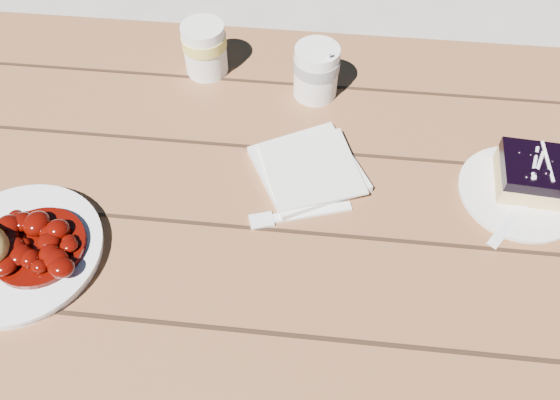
# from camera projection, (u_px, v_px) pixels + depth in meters

# --- Properties ---
(ground) EXTENTS (60.00, 60.00, 0.00)m
(ground) POSITION_uv_depth(u_px,v_px,m) (279.00, 362.00, 1.45)
(ground) COLOR #AFAA9E
(ground) RESTS_ON ground
(picnic_table) EXTENTS (2.00, 1.55, 0.75)m
(picnic_table) POSITION_uv_depth(u_px,v_px,m) (278.00, 243.00, 0.98)
(picnic_table) COLOR brown
(picnic_table) RESTS_ON ground
(main_plate) EXTENTS (0.23, 0.23, 0.02)m
(main_plate) POSITION_uv_depth(u_px,v_px,m) (20.00, 253.00, 0.77)
(main_plate) COLOR white
(main_plate) RESTS_ON picnic_table
(goulash_stew) EXTENTS (0.13, 0.13, 0.04)m
(goulash_stew) POSITION_uv_depth(u_px,v_px,m) (35.00, 241.00, 0.75)
(goulash_stew) COLOR #510702
(goulash_stew) RESTS_ON main_plate
(dessert_plate) EXTENTS (0.18, 0.18, 0.01)m
(dessert_plate) POSITION_uv_depth(u_px,v_px,m) (519.00, 193.00, 0.83)
(dessert_plate) COLOR white
(dessert_plate) RESTS_ON picnic_table
(blueberry_cake) EXTENTS (0.10, 0.10, 0.05)m
(blueberry_cake) POSITION_uv_depth(u_px,v_px,m) (531.00, 173.00, 0.82)
(blueberry_cake) COLOR #EBC880
(blueberry_cake) RESTS_ON dessert_plate
(fork_dessert) EXTENTS (0.11, 0.14, 0.00)m
(fork_dessert) POSITION_uv_depth(u_px,v_px,m) (513.00, 219.00, 0.80)
(fork_dessert) COLOR white
(fork_dessert) RESTS_ON dessert_plate
(coffee_cup) EXTENTS (0.08, 0.08, 0.10)m
(coffee_cup) POSITION_uv_depth(u_px,v_px,m) (316.00, 72.00, 0.94)
(coffee_cup) COLOR white
(coffee_cup) RESTS_ON picnic_table
(napkin_stack) EXTENTS (0.20, 0.20, 0.01)m
(napkin_stack) POSITION_uv_depth(u_px,v_px,m) (308.00, 169.00, 0.86)
(napkin_stack) COLOR white
(napkin_stack) RESTS_ON picnic_table
(fork_table) EXTENTS (0.16, 0.07, 0.00)m
(fork_table) POSITION_uv_depth(u_px,v_px,m) (311.00, 212.00, 0.82)
(fork_table) COLOR white
(fork_table) RESTS_ON picnic_table
(second_cup) EXTENTS (0.08, 0.08, 0.10)m
(second_cup) POSITION_uv_depth(u_px,v_px,m) (205.00, 49.00, 0.98)
(second_cup) COLOR white
(second_cup) RESTS_ON picnic_table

